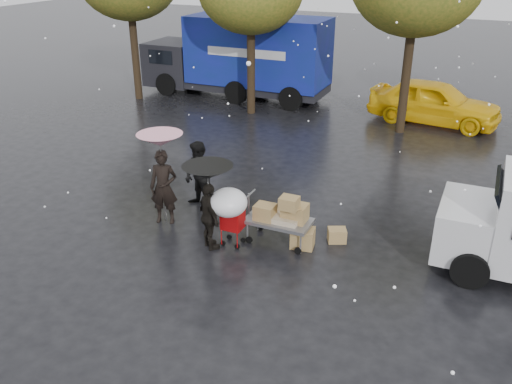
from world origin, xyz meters
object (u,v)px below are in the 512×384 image
at_px(shopping_cart, 229,205).
at_px(yellow_taxi, 434,102).
at_px(vendor_cart, 282,215).
at_px(blue_truck, 241,57).
at_px(person_pink, 164,187).
at_px(person_black, 209,217).

height_order(shopping_cart, yellow_taxi, yellow_taxi).
bearing_deg(yellow_taxi, vendor_cart, 177.80).
xyz_separation_m(vendor_cart, blue_truck, (-6.50, 11.43, 1.03)).
bearing_deg(blue_truck, shopping_cart, -65.54).
bearing_deg(person_pink, blue_truck, 89.37).
distance_m(person_pink, vendor_cart, 3.03).
bearing_deg(person_pink, yellow_taxi, 48.71).
relative_size(person_pink, blue_truck, 0.23).
xyz_separation_m(shopping_cart, yellow_taxi, (2.90, 11.54, -0.24)).
bearing_deg(person_black, yellow_taxi, -66.41).
xyz_separation_m(vendor_cart, yellow_taxi, (1.91, 10.87, 0.10)).
height_order(person_pink, blue_truck, blue_truck).
relative_size(person_black, shopping_cart, 1.09).
xyz_separation_m(shopping_cart, blue_truck, (-5.50, 12.10, 0.69)).
bearing_deg(vendor_cart, person_black, -148.10).
bearing_deg(person_pink, person_black, -39.83).
bearing_deg(yellow_taxi, blue_truck, 93.94).
xyz_separation_m(vendor_cart, shopping_cart, (-1.00, -0.67, 0.34)).
height_order(person_black, shopping_cart, person_black).
distance_m(person_pink, person_black, 1.76).
bearing_deg(person_black, vendor_cart, -108.82).
height_order(person_black, vendor_cart, person_black).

